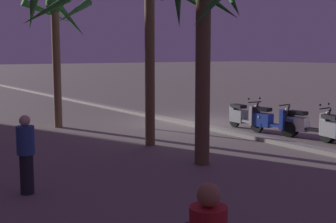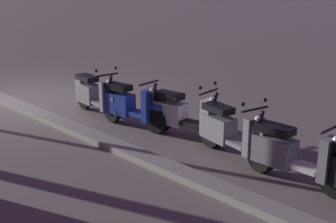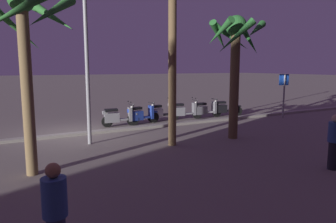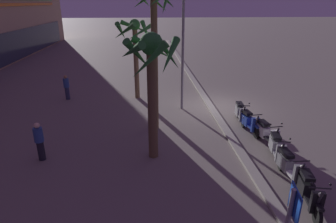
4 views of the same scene
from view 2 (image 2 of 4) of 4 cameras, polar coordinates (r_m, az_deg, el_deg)
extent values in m
plane|color=slate|center=(12.06, -17.86, 1.19)|extent=(200.00, 200.00, 0.00)
cube|color=gray|center=(11.91, -19.28, 1.15)|extent=(60.00, 0.36, 0.12)
cylinder|color=black|center=(7.58, 11.76, -5.60)|extent=(0.52, 0.10, 0.52)
cube|color=silver|center=(7.23, 16.34, -6.57)|extent=(0.60, 0.29, 0.08)
cube|color=slate|center=(7.40, 13.24, -4.78)|extent=(0.68, 0.33, 0.44)
cube|color=black|center=(7.29, 13.30, -2.13)|extent=(0.60, 0.31, 0.12)
cube|color=slate|center=(6.97, 19.44, -5.72)|extent=(0.14, 0.34, 0.66)
cylinder|color=#333338|center=(6.89, 20.15, -4.74)|extent=(0.28, 0.07, 0.69)
cylinder|color=black|center=(6.81, 19.82, -2.07)|extent=(0.05, 0.56, 0.04)
cube|color=silver|center=(7.47, 11.45, -2.36)|extent=(0.24, 0.20, 0.16)
cylinder|color=black|center=(7.58, 11.44, -5.58)|extent=(0.53, 0.21, 0.52)
cylinder|color=black|center=(8.48, 5.37, -2.80)|extent=(0.53, 0.21, 0.52)
cube|color=slate|center=(7.96, 8.48, -3.82)|extent=(0.65, 0.40, 0.08)
cube|color=slate|center=(8.26, 6.34, -2.04)|extent=(0.73, 0.45, 0.45)
cube|color=black|center=(8.16, 6.34, 0.40)|extent=(0.65, 0.42, 0.12)
cube|color=slate|center=(7.59, 10.63, -3.13)|extent=(0.21, 0.36, 0.66)
cube|color=slate|center=(7.47, 11.58, -3.53)|extent=(0.35, 0.22, 0.08)
cylinder|color=#333338|center=(7.49, 11.11, -2.23)|extent=(0.29, 0.13, 0.69)
cylinder|color=black|center=(7.44, 10.83, 0.26)|extent=(0.16, 0.56, 0.04)
sphere|color=white|center=(7.42, 11.30, -0.96)|extent=(0.12, 0.12, 0.12)
cube|color=slate|center=(8.40, 5.12, 0.21)|extent=(0.28, 0.25, 0.16)
sphere|color=black|center=(7.59, 12.10, 1.45)|extent=(0.07, 0.07, 0.07)
sphere|color=black|center=(7.27, 9.40, 0.91)|extent=(0.07, 0.07, 0.07)
cylinder|color=black|center=(8.55, 5.98, -2.66)|extent=(0.53, 0.15, 0.52)
cylinder|color=black|center=(9.30, -0.83, -0.91)|extent=(0.53, 0.15, 0.52)
cube|color=black|center=(8.86, 2.69, -1.45)|extent=(0.62, 0.34, 0.08)
cube|color=white|center=(9.12, 0.22, -0.14)|extent=(0.71, 0.39, 0.44)
cube|color=black|center=(9.03, 0.12, 2.04)|extent=(0.63, 0.36, 0.12)
cube|color=white|center=(8.55, 5.03, -0.58)|extent=(0.17, 0.35, 0.66)
cube|color=white|center=(8.45, 6.04, -0.81)|extent=(0.33, 0.19, 0.08)
cylinder|color=#333338|center=(8.46, 5.51, 0.28)|extent=(0.29, 0.10, 0.69)
cylinder|color=black|center=(8.42, 5.12, 2.47)|extent=(0.10, 0.56, 0.04)
sphere|color=white|center=(8.40, 5.65, 1.43)|extent=(0.12, 0.12, 0.12)
cube|color=black|center=(9.23, -1.22, 1.73)|extent=(0.26, 0.22, 0.16)
sphere|color=black|center=(8.59, 5.94, 3.57)|extent=(0.07, 0.07, 0.07)
sphere|color=black|center=(8.21, 4.07, 2.98)|extent=(0.07, 0.07, 0.07)
cylinder|color=black|center=(9.18, -1.55, -1.17)|extent=(0.53, 0.15, 0.52)
cylinder|color=black|center=(10.01, -7.00, 0.26)|extent=(0.53, 0.15, 0.52)
cube|color=#233D9E|center=(9.53, -4.18, -0.14)|extent=(0.63, 0.34, 0.08)
cube|color=#233D9E|center=(9.80, -6.14, 1.05)|extent=(0.71, 0.39, 0.45)
cube|color=black|center=(9.72, -6.29, 3.11)|extent=(0.63, 0.36, 0.12)
cube|color=#233D9E|center=(9.21, -2.41, 0.77)|extent=(0.17, 0.35, 0.66)
cube|color=#233D9E|center=(9.09, -1.56, 0.56)|extent=(0.33, 0.19, 0.08)
cylinder|color=#333338|center=(9.11, -2.04, 1.58)|extent=(0.29, 0.10, 0.69)
cylinder|color=black|center=(9.08, -2.45, 3.61)|extent=(0.10, 0.56, 0.04)
sphere|color=white|center=(9.05, -1.96, 2.66)|extent=(0.12, 0.12, 0.12)
cube|color=#233D9E|center=(9.94, -7.41, 2.79)|extent=(0.26, 0.22, 0.16)
cylinder|color=black|center=(9.92, -7.02, 0.12)|extent=(0.53, 0.16, 0.52)
cylinder|color=black|center=(11.00, -10.52, 1.65)|extent=(0.53, 0.16, 0.52)
cube|color=slate|center=(10.40, -8.74, 1.18)|extent=(0.63, 0.35, 0.08)
cube|color=slate|center=(10.76, -10.01, 2.31)|extent=(0.71, 0.39, 0.44)
cube|color=black|center=(10.70, -10.16, 4.17)|extent=(0.63, 0.36, 0.12)
cube|color=slate|center=(9.99, -7.62, 1.95)|extent=(0.18, 0.35, 0.66)
cube|color=slate|center=(9.84, -7.08, 1.74)|extent=(0.34, 0.19, 0.08)
cylinder|color=#333338|center=(9.89, -7.42, 2.69)|extent=(0.29, 0.10, 0.69)
cylinder|color=black|center=(9.88, -7.73, 4.58)|extent=(0.10, 0.56, 0.04)
sphere|color=white|center=(9.83, -7.39, 3.69)|extent=(0.12, 0.12, 0.12)
cube|color=slate|center=(10.96, -10.84, 3.91)|extent=(0.26, 0.23, 0.16)
sphere|color=black|center=(10.00, -6.63, 5.47)|extent=(0.07, 0.07, 0.07)
sphere|color=black|center=(9.76, -9.03, 5.08)|extent=(0.07, 0.07, 0.07)
camera|label=1|loc=(6.42, -164.69, -20.72)|focal=48.81mm
camera|label=3|loc=(15.28, -76.03, 2.87)|focal=33.06mm
camera|label=4|loc=(5.38, 127.24, 17.80)|focal=30.44mm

